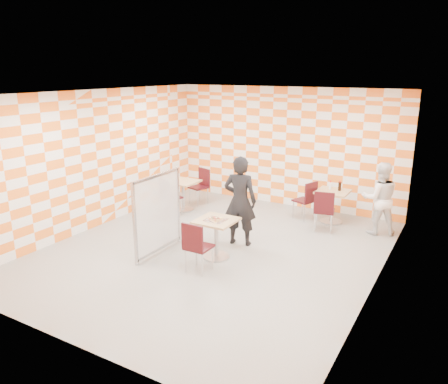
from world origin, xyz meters
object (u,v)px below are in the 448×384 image
(chair_second_front, at_px, (324,208))
(soda_bottle, at_px, (340,186))
(man_white, at_px, (380,198))
(sport_bottle, at_px, (330,185))
(chair_main_front, at_px, (196,244))
(chair_empty_far, at_px, (201,183))
(chair_second_side, at_px, (307,198))
(man_dark, at_px, (240,201))
(second_table, at_px, (332,201))
(chair_empty_near, at_px, (168,194))
(empty_table, at_px, (183,190))
(main_table, at_px, (216,232))
(partition, at_px, (158,213))

(chair_second_front, height_order, soda_bottle, soda_bottle)
(man_white, distance_m, sport_bottle, 1.21)
(chair_main_front, distance_m, chair_empty_far, 4.08)
(chair_second_side, distance_m, chair_empty_far, 2.84)
(soda_bottle, bearing_deg, man_dark, -120.57)
(second_table, xyz_separation_m, chair_second_side, (-0.55, -0.14, 0.04))
(chair_second_side, height_order, man_white, man_white)
(sport_bottle, bearing_deg, man_white, -15.52)
(man_white, bearing_deg, man_dark, 16.90)
(chair_empty_near, xyz_separation_m, sport_bottle, (3.40, 1.66, 0.29))
(empty_table, relative_size, man_white, 0.48)
(main_table, distance_m, soda_bottle, 3.42)
(empty_table, relative_size, soda_bottle, 3.26)
(chair_main_front, distance_m, partition, 1.20)
(chair_main_front, distance_m, chair_second_front, 3.29)
(chair_empty_far, distance_m, sport_bottle, 3.32)
(chair_second_front, bearing_deg, second_table, 92.45)
(man_white, bearing_deg, soda_bottle, -41.40)
(chair_second_side, bearing_deg, chair_second_front, -44.78)
(chair_empty_near, bearing_deg, man_white, 16.33)
(empty_table, distance_m, chair_empty_near, 0.58)
(chair_second_front, relative_size, chair_empty_near, 1.00)
(soda_bottle, bearing_deg, chair_empty_near, -155.77)
(partition, distance_m, sport_bottle, 4.15)
(man_dark, bearing_deg, second_table, -131.54)
(chair_main_front, bearing_deg, chair_second_front, 66.95)
(empty_table, height_order, chair_main_front, chair_main_front)
(chair_second_side, relative_size, man_dark, 0.51)
(chair_second_front, relative_size, man_white, 0.59)
(second_table, xyz_separation_m, chair_main_front, (-1.26, -3.74, 0.04))
(chair_second_front, xyz_separation_m, partition, (-2.40, -2.64, 0.25))
(sport_bottle, bearing_deg, chair_second_front, -80.71)
(main_table, xyz_separation_m, chair_main_front, (0.03, -0.73, 0.04))
(empty_table, xyz_separation_m, chair_empty_near, (-0.03, -0.58, 0.04))
(empty_table, bearing_deg, man_white, 9.50)
(empty_table, relative_size, man_dark, 0.42)
(chair_empty_near, xyz_separation_m, chair_empty_far, (0.11, 1.28, 0.00))
(chair_main_front, bearing_deg, empty_table, 128.63)
(sport_bottle, relative_size, soda_bottle, 0.87)
(chair_second_side, height_order, sport_bottle, sport_bottle)
(second_table, distance_m, soda_bottle, 0.37)
(second_table, bearing_deg, empty_table, -164.48)
(main_table, bearing_deg, chair_empty_far, 127.46)
(empty_table, height_order, man_dark, man_dark)
(chair_empty_near, distance_m, man_white, 4.76)
(main_table, bearing_deg, partition, -162.04)
(chair_empty_far, xyz_separation_m, partition, (1.03, -3.09, 0.25))
(chair_second_side, bearing_deg, empty_table, -164.25)
(partition, bearing_deg, empty_table, 114.90)
(chair_second_front, bearing_deg, main_table, -119.92)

